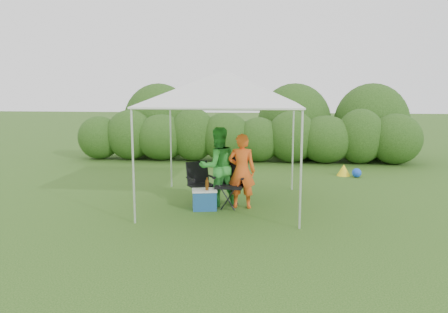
# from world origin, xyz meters

# --- Properties ---
(ground) EXTENTS (70.00, 70.00, 0.00)m
(ground) POSITION_xyz_m (0.00, 0.00, 0.00)
(ground) COLOR #39611E
(hedge) EXTENTS (11.56, 1.53, 1.80)m
(hedge) POSITION_xyz_m (0.14, 6.00, 0.83)
(hedge) COLOR #2D541A
(hedge) RESTS_ON ground
(canopy) EXTENTS (3.10, 3.10, 2.83)m
(canopy) POSITION_xyz_m (0.00, 0.50, 2.46)
(canopy) COLOR silver
(canopy) RESTS_ON ground
(chair_right) EXTENTS (0.67, 0.62, 1.03)m
(chair_right) POSITION_xyz_m (0.14, 0.38, 0.58)
(chair_right) COLOR black
(chair_right) RESTS_ON ground
(chair_left) EXTENTS (0.70, 0.69, 0.89)m
(chair_left) POSITION_xyz_m (-0.54, 0.57, 0.50)
(chair_left) COLOR black
(chair_left) RESTS_ON ground
(man) EXTENTS (0.58, 0.40, 1.55)m
(man) POSITION_xyz_m (0.38, 0.27, 0.78)
(man) COLOR #F2571B
(man) RESTS_ON ground
(woman) EXTENTS (1.01, 0.93, 1.66)m
(woman) POSITION_xyz_m (-0.13, 0.41, 0.83)
(woman) COLOR green
(woman) RESTS_ON ground
(cooler) EXTENTS (0.56, 0.46, 0.42)m
(cooler) POSITION_xyz_m (-0.36, 0.03, 0.21)
(cooler) COLOR #1D4D87
(cooler) RESTS_ON ground
(bottle) EXTENTS (0.07, 0.07, 0.26)m
(bottle) POSITION_xyz_m (-0.30, -0.01, 0.55)
(bottle) COLOR #592D0C
(bottle) RESTS_ON cooler
(lawn_toy) EXTENTS (0.64, 0.54, 0.32)m
(lawn_toy) POSITION_xyz_m (3.12, 3.85, 0.15)
(lawn_toy) COLOR yellow
(lawn_toy) RESTS_ON ground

